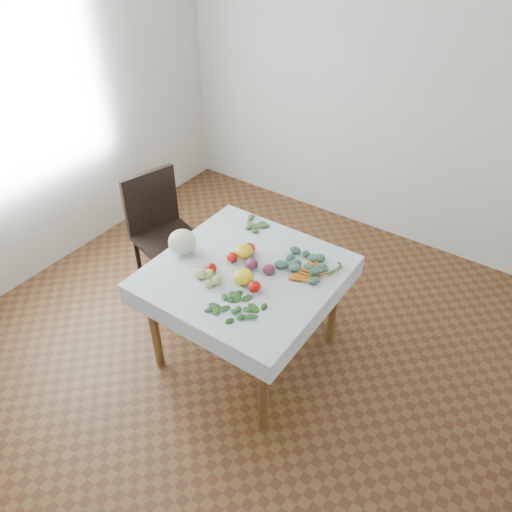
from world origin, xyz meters
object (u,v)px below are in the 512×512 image
Objects in this scene: heirloom_back at (244,251)px; carrot_bunch at (314,273)px; table at (246,282)px; cabbage at (182,242)px; chair at (161,225)px.

carrot_bunch is (0.47, 0.09, -0.03)m from heirloom_back.
heirloom_back is 0.48m from carrot_bunch.
table is at bearing -151.34° from carrot_bunch.
heirloom_back is at bearing 129.09° from table.
table is 0.49m from cabbage.
chair is (-1.01, 0.26, -0.09)m from table.
carrot_bunch is at bearing -2.13° from chair.
cabbage is at bearing -31.35° from chair.
chair is at bearing 165.61° from table.
heirloom_back reaches higher than carrot_bunch.
table is at bearing 10.28° from cabbage.
heirloom_back is at bearing 28.42° from cabbage.
carrot_bunch is (0.38, 0.21, 0.12)m from table.
carrot_bunch is (1.39, -0.05, 0.21)m from chair.
chair reaches higher than heirloom_back.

